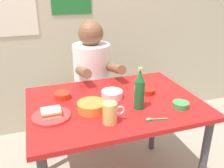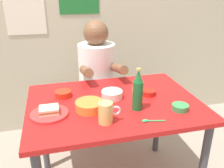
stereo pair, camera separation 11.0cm
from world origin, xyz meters
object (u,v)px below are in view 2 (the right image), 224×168
Objects in this scene: stool at (98,109)px; dip_bowl_green at (180,107)px; dining_table at (114,114)px; beer_mug at (106,113)px; plate_orange at (49,114)px; beer_bottle at (138,91)px; person_seated at (97,67)px; sandwich at (49,110)px.

stool is 1.00m from dip_bowl_green.
beer_mug is at bearing -113.98° from dining_table.
dining_table is 5.00× the size of plate_orange.
beer_bottle is (0.52, -0.06, 0.11)m from plate_orange.
person_seated reaches higher than beer_mug.
person_seated is 5.71× the size of beer_mug.
dip_bowl_green is at bearing -67.43° from stool.
sandwich is at bearing 0.00° from plate_orange.
person_seated is (0.01, 0.62, 0.12)m from dining_table.
beer_bottle is at bearing -51.45° from dining_table.
sandwich reaches higher than dip_bowl_green.
person_seated is at bearing 59.21° from plate_orange.
sandwich is at bearing 173.65° from beer_bottle.
beer_mug is 0.48× the size of beer_bottle.
beer_mug reaches higher than plate_orange.
stool is 1.72× the size of beer_bottle.
person_seated is 0.77m from beer_bottle.
dining_table is 0.70m from stool.
sandwich is (-0.42, -0.71, 0.42)m from stool.
sandwich is (0.00, 0.00, 0.02)m from plate_orange.
sandwich reaches higher than dining_table.
dining_table is at bearing 11.10° from plate_orange.
stool is at bearing 59.61° from plate_orange.
person_seated is at bearing 59.21° from sandwich.
beer_bottle is 2.62× the size of dip_bowl_green.
person_seated is (0.00, -0.01, 0.42)m from stool.
person_seated is 2.75× the size of beer_bottle.
person_seated is 0.90m from dip_bowl_green.
beer_bottle is at bearing -82.45° from stool.
dining_table is at bearing 128.55° from beer_bottle.
plate_orange reaches higher than dining_table.
plate_orange is at bearing -120.39° from stool.
plate_orange is at bearing 152.04° from beer_mug.
plate_orange is 2.00× the size of sandwich.
beer_mug is (-0.11, -0.87, 0.45)m from stool.
person_seated reaches higher than beer_bottle.
plate_orange is at bearing -120.79° from person_seated.
stool is 4.09× the size of sandwich.
sandwich is 1.10× the size of dip_bowl_green.
plate_orange is (-0.42, -0.70, -0.02)m from person_seated.
plate_orange is at bearing -168.90° from dining_table.
person_seated is 0.81m from plate_orange.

